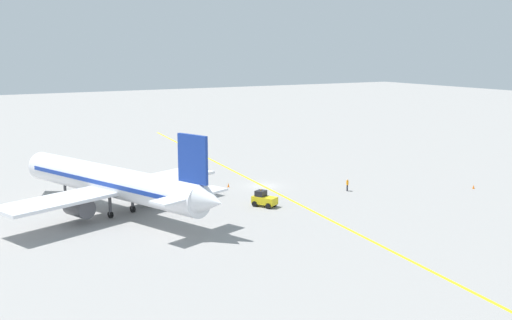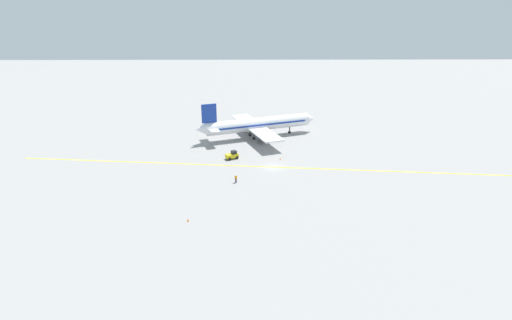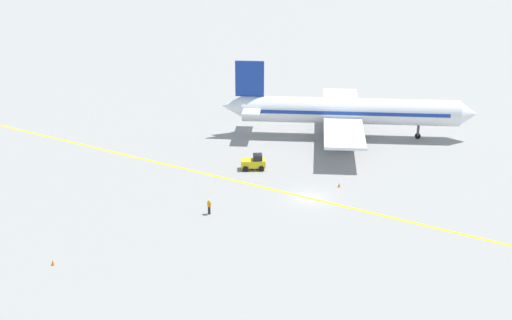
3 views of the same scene
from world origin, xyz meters
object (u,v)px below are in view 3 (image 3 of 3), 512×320
(traffic_cone_mid_apron, at_px, (53,263))
(ground_crew_worker, at_px, (209,206))
(baggage_tug_white, at_px, (254,162))
(airplane_at_gate, at_px, (347,111))
(traffic_cone_near_nose, at_px, (339,185))

(traffic_cone_mid_apron, bearing_deg, ground_crew_worker, 154.76)
(baggage_tug_white, relative_size, ground_crew_worker, 2.00)
(airplane_at_gate, height_order, traffic_cone_near_nose, airplane_at_gate)
(baggage_tug_white, xyz_separation_m, traffic_cone_near_nose, (0.94, 11.48, -0.63))
(traffic_cone_near_nose, height_order, traffic_cone_mid_apron, same)
(airplane_at_gate, xyz_separation_m, traffic_cone_mid_apron, (47.02, -12.41, -3.43))
(traffic_cone_near_nose, bearing_deg, airplane_at_gate, -163.58)
(airplane_at_gate, relative_size, baggage_tug_white, 10.23)
(airplane_at_gate, height_order, baggage_tug_white, airplane_at_gate)
(baggage_tug_white, distance_m, ground_crew_worker, 14.04)
(airplane_at_gate, bearing_deg, traffic_cone_near_nose, 16.42)
(baggage_tug_white, xyz_separation_m, ground_crew_worker, (13.98, 1.38, 0.01))
(airplane_at_gate, bearing_deg, baggage_tug_white, -20.09)
(baggage_tug_white, bearing_deg, ground_crew_worker, 5.62)
(ground_crew_worker, bearing_deg, traffic_cone_near_nose, 142.23)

